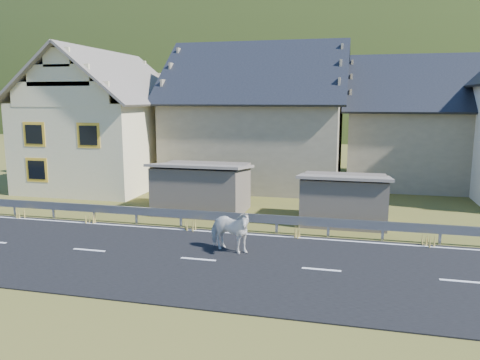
# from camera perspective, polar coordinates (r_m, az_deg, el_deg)

# --- Properties ---
(ground) EXTENTS (160.00, 160.00, 0.00)m
(ground) POSITION_cam_1_polar(r_m,az_deg,el_deg) (15.64, -5.11, -9.75)
(ground) COLOR #434718
(ground) RESTS_ON ground
(road) EXTENTS (60.00, 7.00, 0.04)m
(road) POSITION_cam_1_polar(r_m,az_deg,el_deg) (15.63, -5.11, -9.68)
(road) COLOR black
(road) RESTS_ON ground
(lane_markings) EXTENTS (60.00, 6.60, 0.01)m
(lane_markings) POSITION_cam_1_polar(r_m,az_deg,el_deg) (15.63, -5.11, -9.59)
(lane_markings) COLOR silver
(lane_markings) RESTS_ON road
(guardrail) EXTENTS (28.10, 0.09, 0.75)m
(guardrail) POSITION_cam_1_polar(r_m,az_deg,el_deg) (18.85, -1.53, -4.51)
(guardrail) COLOR #93969B
(guardrail) RESTS_ON ground
(shed_left) EXTENTS (4.30, 3.30, 2.40)m
(shed_left) POSITION_cam_1_polar(r_m,az_deg,el_deg) (21.93, -4.66, -1.06)
(shed_left) COLOR #63594B
(shed_left) RESTS_ON ground
(shed_right) EXTENTS (3.80, 2.90, 2.20)m
(shed_right) POSITION_cam_1_polar(r_m,az_deg,el_deg) (20.38, 12.53, -2.39)
(shed_right) COLOR #63594B
(shed_right) RESTS_ON ground
(house_cream) EXTENTS (7.80, 9.80, 8.30)m
(house_cream) POSITION_cam_1_polar(r_m,az_deg,el_deg) (29.88, -16.20, 7.77)
(house_cream) COLOR beige
(house_cream) RESTS_ON ground
(house_stone_a) EXTENTS (10.80, 9.80, 8.90)m
(house_stone_a) POSITION_cam_1_polar(r_m,az_deg,el_deg) (29.52, 2.35, 8.66)
(house_stone_a) COLOR gray
(house_stone_a) RESTS_ON ground
(house_stone_b) EXTENTS (9.80, 8.80, 8.10)m
(house_stone_b) POSITION_cam_1_polar(r_m,az_deg,el_deg) (31.24, 21.56, 7.32)
(house_stone_b) COLOR gray
(house_stone_b) RESTS_ON ground
(mountain) EXTENTS (440.00, 280.00, 260.00)m
(mountain) POSITION_cam_1_polar(r_m,az_deg,el_deg) (195.57, 13.61, 2.14)
(mountain) COLOR #293F12
(mountain) RESTS_ON ground
(conifer_patch) EXTENTS (76.00, 50.00, 28.00)m
(conifer_patch) POSITION_cam_1_polar(r_m,az_deg,el_deg) (137.61, -12.28, 9.93)
(conifer_patch) COLOR black
(conifer_patch) RESTS_ON ground
(horse) EXTENTS (1.38, 1.96, 1.52)m
(horse) POSITION_cam_1_polar(r_m,az_deg,el_deg) (16.10, -1.32, -6.15)
(horse) COLOR silver
(horse) RESTS_ON road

